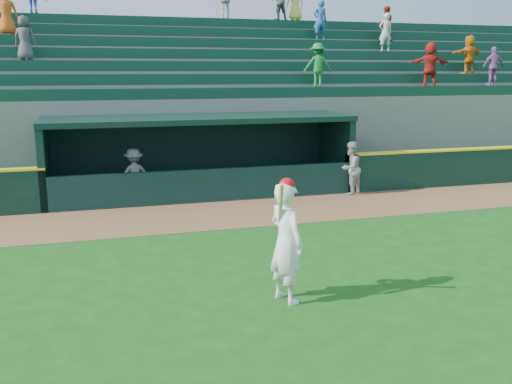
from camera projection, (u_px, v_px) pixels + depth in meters
ground at (280, 275)px, 10.87m from camera, size 120.00×120.00×0.00m
warning_track at (221, 214)px, 15.46m from camera, size 40.00×3.00×0.01m
dugout_player_front at (350, 168)px, 17.88m from camera, size 1.03×0.97×1.67m
dugout_player_inside at (134, 175)px, 17.00m from camera, size 1.13×0.80×1.58m
dugout at (198, 150)px, 18.09m from camera, size 9.40×2.80×2.46m
stands at (176, 108)px, 22.17m from camera, size 34.50×6.34×7.59m
batter_at_plate at (286, 241)px, 9.47m from camera, size 0.71×0.91×2.13m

